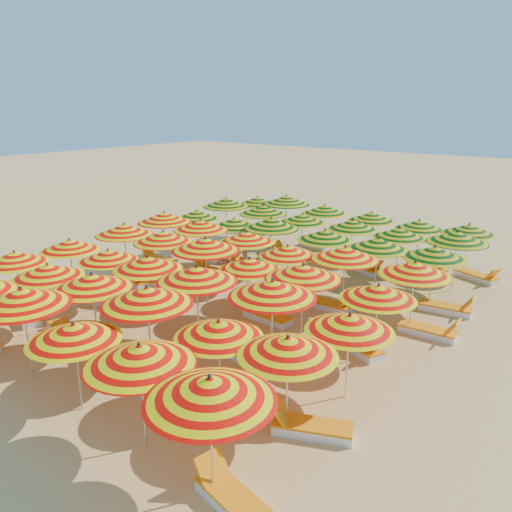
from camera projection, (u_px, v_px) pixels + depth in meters
name	position (u px, v px, depth m)	size (l,w,h in m)	color
ground	(248.00, 302.00, 17.90)	(120.00, 120.00, 0.00)	tan
umbrella_2	(22.00, 298.00, 12.34)	(2.84, 2.84, 2.50)	silver
umbrella_3	(74.00, 332.00, 11.02)	(2.58, 2.58, 2.22)	silver
umbrella_4	(140.00, 355.00, 9.73)	(2.32, 2.32, 2.37)	silver
umbrella_5	(210.00, 389.00, 8.42)	(2.74, 2.74, 2.46)	silver
umbrella_6	(15.00, 258.00, 16.27)	(2.72, 2.72, 2.26)	silver
umbrella_7	(48.00, 271.00, 15.00)	(2.76, 2.76, 2.26)	silver
umbrella_8	(92.00, 282.00, 13.81)	(2.38, 2.38, 2.37)	silver
umbrella_9	(147.00, 296.00, 12.47)	(2.47, 2.47, 2.49)	silver
umbrella_10	(219.00, 329.00, 11.27)	(2.70, 2.70, 2.18)	silver
umbrella_11	(288.00, 346.00, 10.30)	(2.59, 2.59, 2.26)	silver
umbrella_12	(69.00, 245.00, 17.87)	(2.47, 2.47, 2.22)	silver
umbrella_13	(108.00, 255.00, 16.86)	(2.41, 2.41, 2.15)	silver
umbrella_14	(148.00, 263.00, 15.49)	(2.40, 2.40, 2.34)	silver
umbrella_15	(197.00, 274.00, 14.09)	(3.04, 3.04, 2.49)	silver
umbrella_16	(272.00, 289.00, 12.95)	(2.60, 2.60, 2.49)	silver
umbrella_17	(349.00, 323.00, 11.51)	(2.55, 2.55, 2.22)	silver
umbrella_18	(124.00, 230.00, 19.45)	(2.98, 2.98, 2.40)	silver
umbrella_19	(163.00, 237.00, 18.42)	(2.86, 2.86, 2.38)	silver
umbrella_20	(206.00, 245.00, 17.04)	(2.98, 2.98, 2.50)	silver
umbrella_21	(250.00, 264.00, 15.93)	(2.61, 2.61, 2.15)	silver
umbrella_22	(303.00, 272.00, 14.51)	(2.64, 2.64, 2.41)	silver
umbrella_23	(378.00, 292.00, 13.40)	(2.48, 2.48, 2.21)	silver
umbrella_24	(164.00, 217.00, 21.33)	(2.91, 2.91, 2.45)	silver
umbrella_25	(200.00, 225.00, 20.23)	(2.31, 2.31, 2.38)	silver
umbrella_26	(247.00, 237.00, 18.85)	(2.66, 2.66, 2.26)	silver
umbrella_27	(288.00, 251.00, 17.40)	(2.16, 2.16, 2.14)	silver
umbrella_28	(345.00, 253.00, 16.37)	(2.34, 2.34, 2.39)	silver
umbrella_29	(415.00, 269.00, 14.98)	(2.67, 2.67, 2.34)	silver
umbrella_30	(196.00, 215.00, 22.97)	(2.25, 2.25, 2.18)	silver
umbrella_31	(234.00, 223.00, 21.54)	(2.65, 2.65, 2.16)	silver
umbrella_32	(271.00, 223.00, 20.33)	(2.57, 2.57, 2.43)	silver
umbrella_33	(325.00, 235.00, 19.07)	(2.46, 2.46, 2.27)	silver
umbrella_34	(378.00, 244.00, 17.70)	(2.53, 2.53, 2.33)	silver
umbrella_35	(435.00, 252.00, 16.77)	(2.19, 2.19, 2.29)	silver
umbrella_36	(226.00, 203.00, 24.69)	(2.97, 2.97, 2.43)	silver
umbrella_37	(263.00, 210.00, 23.23)	(2.65, 2.65, 2.38)	silver
umbrella_38	(302.00, 218.00, 22.16)	(2.11, 2.11, 2.21)	silver
umbrella_39	(353.00, 225.00, 20.82)	(2.62, 2.62, 2.26)	silver
umbrella_40	(399.00, 233.00, 19.63)	(2.34, 2.34, 2.21)	silver
umbrella_41	(457.00, 237.00, 18.38)	(2.33, 2.33, 2.39)	silver
umbrella_42	(258.00, 201.00, 26.05)	(2.28, 2.28, 2.24)	silver
umbrella_43	(286.00, 200.00, 25.00)	(2.80, 2.80, 2.51)	silver
umbrella_44	(325.00, 210.00, 23.72)	(2.71, 2.71, 2.28)	silver
umbrella_45	(372.00, 217.00, 22.36)	(2.62, 2.62, 2.24)	silver
umbrella_46	(419.00, 225.00, 21.03)	(2.72, 2.72, 2.19)	silver
umbrella_47	(469.00, 229.00, 20.08)	(2.63, 2.63, 2.24)	silver
lounger_2	(234.00, 500.00, 8.71)	(1.81, 0.92, 0.69)	white
lounger_3	(27.00, 315.00, 16.42)	(1.83, 1.10, 0.69)	white
lounger_4	(66.00, 332.00, 15.19)	(1.82, 0.99, 0.69)	white
lounger_5	(311.00, 427.00, 10.68)	(1.82, 1.22, 0.69)	white
lounger_6	(104.00, 300.00, 17.69)	(1.83, 1.05, 0.69)	white
lounger_7	(252.00, 357.00, 13.67)	(1.73, 0.59, 0.69)	white
lounger_8	(137.00, 280.00, 19.65)	(1.83, 1.08, 0.69)	white
lounger_9	(160.00, 283.00, 19.40)	(1.83, 1.11, 0.69)	white
lounger_10	(266.00, 316.00, 16.32)	(1.77, 0.69, 0.69)	white
lounger_11	(358.00, 346.00, 14.28)	(1.82, 1.22, 0.69)	white
lounger_12	(158.00, 259.00, 22.30)	(1.76, 0.68, 0.69)	white
lounger_13	(214.00, 272.00, 20.63)	(1.75, 0.63, 0.69)	white
lounger_14	(272.00, 296.00, 18.04)	(1.79, 0.78, 0.69)	white
lounger_15	(329.00, 305.00, 17.23)	(1.74, 0.61, 0.69)	white
lounger_16	(429.00, 331.00, 15.23)	(1.76, 0.67, 0.69)	white
lounger_17	(225.00, 259.00, 22.29)	(1.82, 1.21, 0.69)	white
lounger_18	(261.00, 268.00, 21.17)	(1.78, 0.74, 0.69)	white
lounger_19	(446.00, 308.00, 16.96)	(1.79, 0.80, 0.69)	white
lounger_20	(258.00, 247.00, 24.29)	(1.82, 1.18, 0.69)	white
lounger_21	(292.00, 254.00, 23.13)	(1.80, 0.86, 0.69)	white
lounger_22	(364.00, 268.00, 21.10)	(1.82, 1.22, 0.69)	white
lounger_23	(251.00, 232.00, 27.10)	(1.83, 1.05, 0.69)	white
lounger_24	(316.00, 245.00, 24.65)	(1.82, 0.98, 0.69)	white
lounger_25	(361.00, 253.00, 23.31)	(1.82, 1.02, 0.69)	white
lounger_26	(428.00, 268.00, 21.06)	(1.83, 1.09, 0.69)	white
lounger_27	(477.00, 276.00, 20.11)	(1.83, 1.14, 0.69)	white
beachgoer_a	(246.00, 266.00, 19.83)	(0.46, 0.30, 1.26)	tan
beachgoer_b	(222.00, 262.00, 19.82)	(0.76, 0.59, 1.57)	tan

